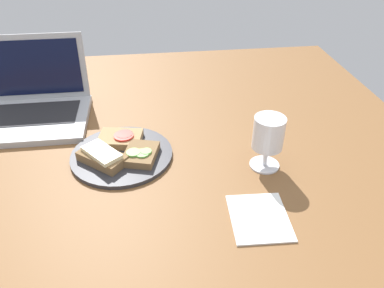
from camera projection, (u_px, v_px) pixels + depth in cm
name	position (u px, v px, depth cm)	size (l,w,h in cm)	color
wooden_table	(163.00, 160.00, 94.00)	(140.00, 140.00, 3.00)	brown
plate	(122.00, 155.00, 92.28)	(24.93, 24.93, 1.01)	#333338
sandwich_with_tomato	(121.00, 138.00, 95.60)	(12.01, 9.71, 2.41)	#A88456
sandwich_with_cheese	(102.00, 157.00, 88.25)	(12.78, 12.12, 3.26)	brown
sandwich_with_cucumber	(141.00, 154.00, 89.96)	(9.72, 11.16, 2.40)	brown
wine_glass	(268.00, 135.00, 84.76)	(7.17, 7.17, 13.12)	white
laptop	(28.00, 105.00, 106.50)	(33.12, 27.22, 20.84)	#ADAFB5
napkin	(259.00, 218.00, 75.14)	(11.56, 13.58, 0.40)	white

